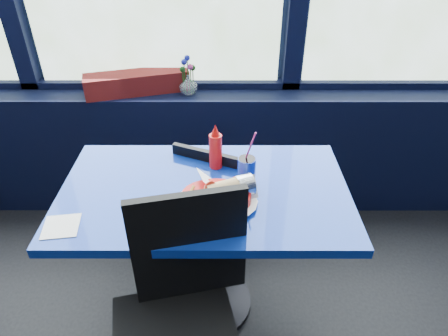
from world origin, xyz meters
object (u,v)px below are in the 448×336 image
at_px(chair_near_front, 182,305).
at_px(ketchup_bottle, 216,149).
at_px(food_basket, 218,196).
at_px(soda_cup, 247,170).
at_px(near_table, 206,221).
at_px(planter_box, 137,82).
at_px(flower_vase, 188,83).
at_px(chair_near_back, 201,197).

distance_m(chair_near_front, ketchup_bottle, 0.67).
bearing_deg(food_basket, soda_cup, 52.21).
relative_size(near_table, planter_box, 2.02).
xyz_separation_m(near_table, food_basket, (0.06, -0.10, 0.22)).
bearing_deg(chair_near_front, flower_vase, 80.05).
bearing_deg(planter_box, flower_vase, -20.87).
distance_m(chair_near_front, food_basket, 0.42).
bearing_deg(chair_near_back, food_basket, 126.84).
bearing_deg(soda_cup, near_table, -165.67).
distance_m(near_table, chair_near_back, 0.33).
bearing_deg(planter_box, chair_near_front, -90.71).
bearing_deg(chair_near_front, near_table, 68.32).
distance_m(chair_near_front, chair_near_back, 0.74).
bearing_deg(near_table, planter_box, 115.91).
xyz_separation_m(chair_near_front, flower_vase, (-0.06, 1.28, 0.32)).
height_order(chair_near_back, ketchup_bottle, ketchup_bottle).
relative_size(chair_near_front, planter_box, 1.62).
bearing_deg(near_table, chair_near_back, 97.21).
distance_m(planter_box, food_basket, 1.09).
distance_m(near_table, food_basket, 0.25).
height_order(planter_box, flower_vase, flower_vase).
height_order(chair_near_front, food_basket, chair_near_front).
bearing_deg(near_table, ketchup_bottle, 75.06).
xyz_separation_m(chair_near_back, food_basket, (0.10, -0.41, 0.33)).
height_order(near_table, chair_near_front, chair_near_front).
xyz_separation_m(planter_box, ketchup_bottle, (0.47, -0.71, -0.02)).
distance_m(near_table, soda_cup, 0.31).
xyz_separation_m(chair_near_back, soda_cup, (0.21, -0.26, 0.35)).
relative_size(chair_near_back, flower_vase, 3.57).
bearing_deg(ketchup_bottle, planter_box, 123.52).
bearing_deg(flower_vase, chair_near_back, -80.85).
bearing_deg(near_table, food_basket, -59.74).
bearing_deg(chair_near_front, chair_near_back, 75.17).
height_order(food_basket, ketchup_bottle, ketchup_bottle).
distance_m(near_table, ketchup_bottle, 0.33).
xyz_separation_m(near_table, chair_near_front, (-0.07, -0.43, -0.02)).
height_order(food_basket, soda_cup, soda_cup).
distance_m(chair_near_front, planter_box, 1.38).
height_order(chair_near_front, flower_vase, flower_vase).
height_order(near_table, chair_near_back, chair_near_back).
xyz_separation_m(near_table, flower_vase, (-0.13, 0.85, 0.30)).
distance_m(ketchup_bottle, soda_cup, 0.18).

